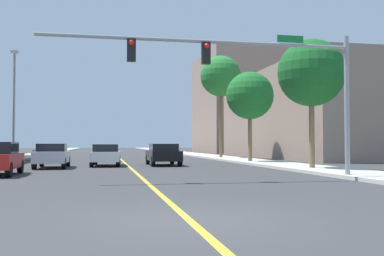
% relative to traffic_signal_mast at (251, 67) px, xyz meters
% --- Properties ---
extents(ground, '(192.00, 192.00, 0.00)m').
position_rel_traffic_signal_mast_xyz_m(ground, '(-4.07, 33.43, -4.36)').
color(ground, '#38383A').
extents(sidewalk_left, '(3.18, 168.00, 0.15)m').
position_rel_traffic_signal_mast_xyz_m(sidewalk_left, '(-13.40, 33.43, -4.28)').
color(sidewalk_left, '#B2ADA3').
rests_on(sidewalk_left, ground).
extents(sidewalk_right, '(3.18, 168.00, 0.15)m').
position_rel_traffic_signal_mast_xyz_m(sidewalk_right, '(5.27, 33.43, -4.28)').
color(sidewalk_right, beige).
rests_on(sidewalk_right, ground).
extents(lane_marking_center, '(0.16, 144.00, 0.01)m').
position_rel_traffic_signal_mast_xyz_m(lane_marking_center, '(-4.07, 33.43, -4.36)').
color(lane_marking_center, yellow).
rests_on(lane_marking_center, ground).
extents(building_right_near, '(11.60, 26.73, 8.63)m').
position_rel_traffic_signal_mast_xyz_m(building_right_near, '(15.39, 26.11, -0.04)').
color(building_right_near, gray).
rests_on(building_right_near, ground).
extents(building_right_far, '(14.82, 17.60, 15.39)m').
position_rel_traffic_signal_mast_xyz_m(building_right_far, '(17.00, 52.00, 3.34)').
color(building_right_far, gray).
rests_on(building_right_far, ground).
extents(traffic_signal_mast, '(12.24, 0.36, 5.62)m').
position_rel_traffic_signal_mast_xyz_m(traffic_signal_mast, '(0.00, 0.00, 0.00)').
color(traffic_signal_mast, gray).
rests_on(traffic_signal_mast, sidewalk_right).
extents(street_lamp, '(0.56, 0.28, 8.38)m').
position_rel_traffic_signal_mast_xyz_m(street_lamp, '(-12.31, 19.66, 0.41)').
color(street_lamp, gray).
rests_on(street_lamp, sidewalk_left).
extents(palm_near, '(3.53, 3.53, 6.72)m').
position_rel_traffic_signal_mast_xyz_m(palm_near, '(5.06, 5.18, 0.72)').
color(palm_near, brown).
rests_on(palm_near, sidewalk_right).
extents(palm_mid, '(3.41, 3.41, 6.39)m').
position_rel_traffic_signal_mast_xyz_m(palm_mid, '(4.68, 14.16, 0.45)').
color(palm_mid, brown).
rests_on(palm_mid, sidewalk_right).
extents(palm_far, '(3.74, 3.74, 9.28)m').
position_rel_traffic_signal_mast_xyz_m(palm_far, '(4.90, 23.15, 3.15)').
color(palm_far, brown).
rests_on(palm_far, sidewalk_right).
extents(car_gray, '(1.83, 4.54, 1.34)m').
position_rel_traffic_signal_mast_xyz_m(car_gray, '(-10.17, 22.97, -3.66)').
color(car_gray, slate).
rests_on(car_gray, ground).
extents(car_white, '(1.93, 4.54, 1.35)m').
position_rel_traffic_signal_mast_xyz_m(car_white, '(-5.43, 12.04, -3.66)').
color(car_white, white).
rests_on(car_white, ground).
extents(car_black, '(1.88, 4.23, 1.38)m').
position_rel_traffic_signal_mast_xyz_m(car_black, '(-1.85, 11.97, -3.63)').
color(car_black, black).
rests_on(car_black, ground).
extents(car_silver, '(1.76, 4.22, 1.39)m').
position_rel_traffic_signal_mast_xyz_m(car_silver, '(-8.47, 10.24, -3.63)').
color(car_silver, '#BCBCC1').
rests_on(car_silver, ground).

